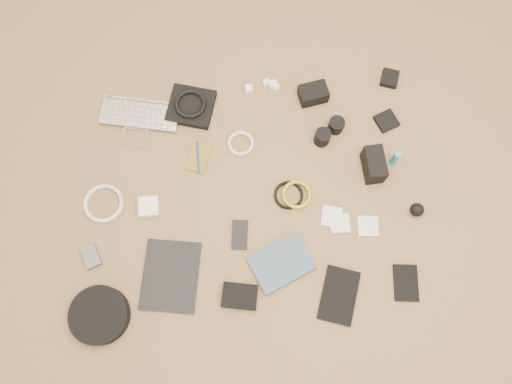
{
  "coord_description": "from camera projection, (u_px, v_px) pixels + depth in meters",
  "views": [
    {
      "loc": [
        -0.06,
        -0.6,
        1.96
      ],
      "look_at": [
        0.02,
        -0.01,
        0.02
      ],
      "focal_mm": 35.0,
      "sensor_mm": 36.0,
      "label": 1
    }
  ],
  "objects": [
    {
      "name": "charger_d",
      "position": [
        276.0,
        87.0,
        2.17
      ],
      "size": [
        0.03,
        0.03,
        0.02
      ],
      "primitive_type": "cube",
      "rotation": [
        0.0,
        0.0,
        -0.32
      ],
      "color": "white",
      "rests_on": "ground"
    },
    {
      "name": "headphone_case",
      "position": [
        100.0,
        315.0,
        1.87
      ],
      "size": [
        0.29,
        0.29,
        0.06
      ],
      "primitive_type": "cylinder",
      "rotation": [
        0.0,
        0.0,
        0.41
      ],
      "color": "black",
      "rests_on": "ground"
    },
    {
      "name": "drive_case",
      "position": [
        240.0,
        296.0,
        1.91
      ],
      "size": [
        0.15,
        0.12,
        0.03
      ],
      "primitive_type": "cube",
      "rotation": [
        0.0,
        0.0,
        -0.23
      ],
      "color": "black",
      "rests_on": "ground"
    },
    {
      "name": "lens_b",
      "position": [
        336.0,
        125.0,
        2.1
      ],
      "size": [
        0.07,
        0.07,
        0.06
      ],
      "primitive_type": "cylinder",
      "rotation": [
        0.0,
        0.0,
        0.1
      ],
      "color": "black",
      "rests_on": "ground"
    },
    {
      "name": "flash",
      "position": [
        374.0,
        165.0,
        2.03
      ],
      "size": [
        0.07,
        0.14,
        0.1
      ],
      "primitive_type": "cube",
      "rotation": [
        0.0,
        0.0,
        -0.0
      ],
      "color": "black",
      "rests_on": "ground"
    },
    {
      "name": "filter_case_left",
      "position": [
        332.0,
        217.0,
        2.01
      ],
      "size": [
        0.1,
        0.1,
        0.01
      ],
      "primitive_type": "cube",
      "rotation": [
        0.0,
        0.0,
        -0.28
      ],
      "color": "silver",
      "rests_on": "ground"
    },
    {
      "name": "dslr_camera",
      "position": [
        313.0,
        94.0,
        2.14
      ],
      "size": [
        0.13,
        0.1,
        0.07
      ],
      "primitive_type": "cube",
      "rotation": [
        0.0,
        0.0,
        0.13
      ],
      "color": "black",
      "rests_on": "ground"
    },
    {
      "name": "cable_black",
      "position": [
        289.0,
        195.0,
        2.04
      ],
      "size": [
        0.13,
        0.13,
        0.01
      ],
      "primitive_type": "torus",
      "rotation": [
        0.0,
        0.0,
        0.09
      ],
      "color": "black",
      "rests_on": "ground"
    },
    {
      "name": "charger_a",
      "position": [
        249.0,
        89.0,
        2.17
      ],
      "size": [
        0.03,
        0.03,
        0.03
      ],
      "primitive_type": "cube",
      "rotation": [
        0.0,
        0.0,
        -0.03
      ],
      "color": "white",
      "rests_on": "ground"
    },
    {
      "name": "headphone_pouch",
      "position": [
        191.0,
        107.0,
        2.14
      ],
      "size": [
        0.24,
        0.23,
        0.03
      ],
      "primitive_type": "cube",
      "rotation": [
        0.0,
        0.0,
        -0.33
      ],
      "color": "black",
      "rests_on": "ground"
    },
    {
      "name": "cable_yellow",
      "position": [
        296.0,
        195.0,
        2.03
      ],
      "size": [
        0.13,
        0.13,
        0.01
      ],
      "primitive_type": "torus",
      "rotation": [
        0.0,
        0.0,
        -0.11
      ],
      "color": "gold",
      "rests_on": "ground"
    },
    {
      "name": "headphones",
      "position": [
        190.0,
        104.0,
        2.12
      ],
      "size": [
        0.16,
        0.16,
        0.02
      ],
      "primitive_type": "torus",
      "rotation": [
        0.0,
        0.0,
        -0.2
      ],
      "color": "black",
      "rests_on": "headphone_pouch"
    },
    {
      "name": "tablet",
      "position": [
        171.0,
        276.0,
        1.94
      ],
      "size": [
        0.27,
        0.32,
        0.01
      ],
      "primitive_type": "cube",
      "rotation": [
        0.0,
        0.0,
        -0.21
      ],
      "color": "black",
      "rests_on": "ground"
    },
    {
      "name": "laptop",
      "position": [
        138.0,
        125.0,
        2.12
      ],
      "size": [
        0.39,
        0.31,
        0.03
      ],
      "primitive_type": "imported",
      "rotation": [
        0.0,
        0.0,
        -0.26
      ],
      "color": "silver",
      "rests_on": "ground"
    },
    {
      "name": "cable_white_a",
      "position": [
        241.0,
        144.0,
        2.1
      ],
      "size": [
        0.13,
        0.13,
        0.01
      ],
      "primitive_type": "torus",
      "rotation": [
        0.0,
        0.0,
        0.2
      ],
      "color": "silver",
      "rests_on": "ground"
    },
    {
      "name": "lens_a",
      "position": [
        322.0,
        137.0,
        2.08
      ],
      "size": [
        0.08,
        0.08,
        0.07
      ],
      "primitive_type": "cylinder",
      "rotation": [
        0.0,
        0.0,
        -0.16
      ],
      "color": "black",
      "rests_on": "ground"
    },
    {
      "name": "notebook_black_a",
      "position": [
        339.0,
        295.0,
        1.92
      ],
      "size": [
        0.2,
        0.24,
        0.02
      ],
      "primitive_type": "cube",
      "rotation": [
        0.0,
        0.0,
        -0.38
      ],
      "color": "black",
      "rests_on": "ground"
    },
    {
      "name": "power_brick",
      "position": [
        149.0,
        207.0,
        2.01
      ],
      "size": [
        0.08,
        0.08,
        0.03
      ],
      "primitive_type": "cube",
      "rotation": [
        0.0,
        0.0,
        -0.04
      ],
      "color": "white",
      "rests_on": "ground"
    },
    {
      "name": "cable_white_b",
      "position": [
        104.0,
        204.0,
        2.02
      ],
      "size": [
        0.2,
        0.2,
        0.01
      ],
      "primitive_type": "torus",
      "rotation": [
        0.0,
        0.0,
        -0.33
      ],
      "color": "silver",
      "rests_on": "ground"
    },
    {
      "name": "lens_cleaner",
      "position": [
        395.0,
        158.0,
        2.04
      ],
      "size": [
        0.03,
        0.03,
        0.1
      ],
      "primitive_type": "cylinder",
      "rotation": [
        0.0,
        0.0,
        0.05
      ],
      "color": "#1AA7AA",
      "rests_on": "ground"
    },
    {
      "name": "charger_b",
      "position": [
        273.0,
        85.0,
        2.17
      ],
      "size": [
        0.03,
        0.03,
        0.03
      ],
      "primitive_type": "cube",
      "rotation": [
        0.0,
        0.0,
        0.02
      ],
      "color": "white",
      "rests_on": "ground"
    },
    {
      "name": "notebook_black_b",
      "position": [
        406.0,
        283.0,
        1.93
      ],
      "size": [
        0.11,
        0.16,
        0.01
      ],
      "primitive_type": "cube",
      "rotation": [
        0.0,
        0.0,
        -0.16
      ],
      "color": "black",
      "rests_on": "ground"
    },
    {
      "name": "air_blower",
      "position": [
        417.0,
        210.0,
        2.0
      ],
      "size": [
        0.07,
        0.07,
        0.06
      ],
      "primitive_type": "sphere",
      "rotation": [
        0.0,
        0.0,
        -0.38
      ],
      "color": "black",
      "rests_on": "ground"
    },
    {
      "name": "card_reader",
      "position": [
        386.0,
        121.0,
        2.13
      ],
      "size": [
        0.11,
        0.11,
        0.02
      ],
      "primitive_type": "cube",
      "rotation": [
        0.0,
        0.0,
        0.33
      ],
      "color": "black",
      "rests_on": "ground"
    },
    {
      "name": "battery_charger",
      "position": [
        91.0,
        257.0,
        1.95
      ],
      "size": [
        0.08,
        0.1,
        0.03
      ],
      "primitive_type": "cube",
      "rotation": [
        0.0,
        0.0,
        0.31
      ],
      "color": "#56575B",
      "rests_on": "ground"
    },
    {
      "name": "phone",
      "position": [
        240.0,
        235.0,
        1.99
      ],
      "size": [
        0.08,
        0.13,
        0.01
      ],
      "primitive_type": "cube",
      "rotation": [
        0.0,
        0.0,
        -0.17
      ],
      "color": "black",
      "rests_on": "ground"
    },
    {
      "name": "notebook_olive",
      "position": [
        198.0,
        158.0,
        2.09
      ],
      "size": [
        0.12,
        0.15,
        0.01
      ],
      "primitive_type": "cube",
      "rotation": [
        0.0,
        0.0,
        -0.38
      ],
      "color": "olive",
      "rests_on": "ground"
    },
    {
      "name": "filter_case_mid",
      "position": [
        340.0,
        223.0,
        2.0
      ],
      "size": [
        0.08,
        0.08,
        0.01
      ],
      "primitive_type": "cube",
      "rotation": [
        0.0,
        0.0,
        -0.07
      ],
      "color": "silver",
      "rests_on": "ground"
    },
    {
      "name": "charger_c",
      "position": [
        266.0,
        83.0,
        2.18
      ],
      "size": [
        0.03,
        0.03,
        0.03
      ],
      "primitive_type": "cube",
      "rotation": [
        0.0,
        0.0,
        0.12
      ],
      "color": "white",
      "rests_on": "ground"
    },
    {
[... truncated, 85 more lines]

